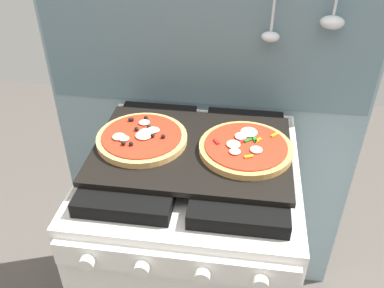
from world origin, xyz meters
name	(u,v)px	position (x,y,z in m)	size (l,w,h in m)	color
kitchen_backsplash	(205,123)	(0.00, 0.33, 0.79)	(1.10, 0.09, 1.55)	#7A939E
stove	(192,259)	(0.00, 0.00, 0.45)	(0.60, 0.64, 0.90)	white
baking_tray	(192,149)	(0.00, 0.00, 0.91)	(0.54, 0.38, 0.02)	black
pizza_left	(142,138)	(-0.14, 0.01, 0.93)	(0.25, 0.25, 0.03)	tan
pizza_right	(246,148)	(0.15, 0.00, 0.93)	(0.25, 0.25, 0.03)	tan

